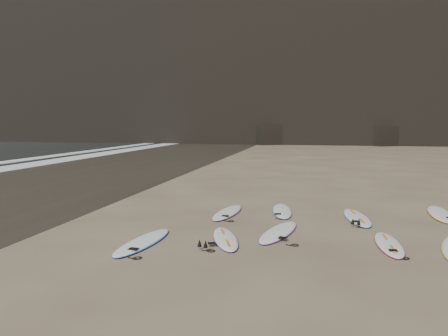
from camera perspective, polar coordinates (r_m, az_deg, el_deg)
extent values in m
plane|color=#897559|center=(11.18, 11.73, -9.02)|extent=(240.00, 240.00, 0.00)
cube|color=#383026|center=(24.66, -20.10, -1.02)|extent=(12.00, 200.00, 0.01)
cube|color=black|center=(73.53, 20.33, 19.15)|extent=(170.00, 32.00, 40.00)
cube|color=black|center=(56.41, 19.90, 3.95)|extent=(4.23, 4.46, 2.33)
cube|color=black|center=(56.14, 5.58, 4.36)|extent=(4.49, 4.76, 2.49)
ellipsoid|color=white|center=(10.69, -10.54, -9.43)|extent=(0.86, 2.62, 0.09)
ellipsoid|color=white|center=(10.81, 0.16, -9.18)|extent=(1.22, 2.30, 0.08)
ellipsoid|color=white|center=(11.51, 7.15, -8.26)|extent=(1.15, 2.61, 0.09)
ellipsoid|color=white|center=(11.03, 20.72, -9.27)|extent=(0.57, 2.24, 0.08)
ellipsoid|color=white|center=(13.82, 0.46, -5.79)|extent=(0.82, 2.52, 0.09)
ellipsoid|color=white|center=(14.18, 7.60, -5.54)|extent=(0.87, 2.45, 0.09)
ellipsoid|color=white|center=(13.69, 16.96, -6.17)|extent=(0.90, 2.59, 0.09)
ellipsoid|color=white|center=(15.16, 26.43, -5.36)|extent=(0.88, 2.70, 0.10)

